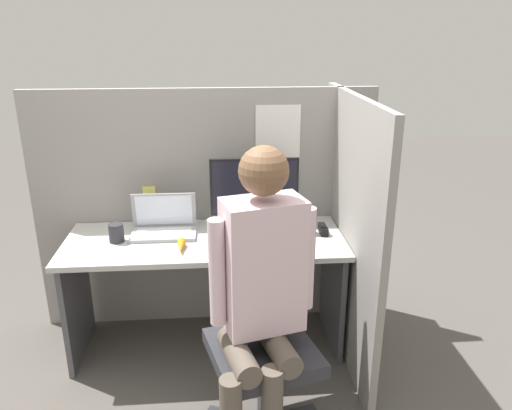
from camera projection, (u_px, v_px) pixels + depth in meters
ground_plane at (208, 377)px, 2.77m from camera, size 12.00×12.00×0.00m
cubicle_panel_back at (206, 210)px, 3.11m from camera, size 2.07×0.05×1.50m
cubicle_panel_right at (349, 231)px, 2.80m from camera, size 0.04×1.22×1.50m
desk at (206, 265)px, 2.87m from camera, size 1.57×0.60×0.70m
paper_box at (254, 226)px, 2.92m from camera, size 0.36×0.26×0.06m
monitor at (254, 190)px, 2.85m from camera, size 0.50×0.19×0.38m
laptop at (164, 226)px, 2.87m from camera, size 0.37×0.21×0.23m
mouse at (213, 242)px, 2.74m from camera, size 0.07×0.05×0.03m
stapler at (323, 229)px, 2.89m from camera, size 0.04×0.12×0.04m
carrot_toy at (181, 247)px, 2.66m from camera, size 0.05×0.16×0.05m
office_chair at (267, 322)px, 2.36m from camera, size 0.57×0.61×1.02m
person at (261, 284)px, 2.12m from camera, size 0.47×0.47×1.39m
pen_cup at (116, 233)px, 2.76m from camera, size 0.08×0.08×0.11m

